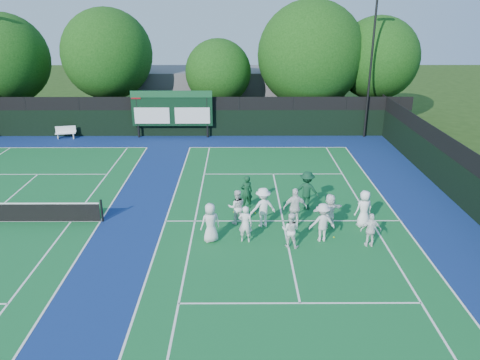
{
  "coord_description": "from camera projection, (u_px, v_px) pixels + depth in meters",
  "views": [
    {
      "loc": [
        -2.09,
        -18.71,
        9.52
      ],
      "look_at": [
        -2.0,
        3.0,
        1.3
      ],
      "focal_mm": 35.0,
      "sensor_mm": 36.0,
      "label": 1
    }
  ],
  "objects": [
    {
      "name": "player_back_1",
      "position": [
        263.0,
        207.0,
        21.02
      ],
      "size": [
        1.35,
        1.02,
        1.85
      ],
      "primitive_type": "imported",
      "rotation": [
        0.0,
        0.0,
        3.45
      ],
      "color": "white",
      "rests_on": "ground"
    },
    {
      "name": "tree_a",
      "position": [
        6.0,
        61.0,
        37.27
      ],
      "size": [
        7.2,
        7.2,
        8.96
      ],
      "color": "black",
      "rests_on": "ground"
    },
    {
      "name": "tennis_ball_4",
      "position": [
        255.0,
        213.0,
        22.57
      ],
      "size": [
        0.07,
        0.07,
        0.07
      ],
      "primitive_type": "sphere",
      "color": "#B7DB19",
      "rests_on": "ground"
    },
    {
      "name": "player_back_4",
      "position": [
        364.0,
        209.0,
        21.03
      ],
      "size": [
        0.98,
        0.81,
        1.73
      ],
      "primitive_type": "imported",
      "rotation": [
        0.0,
        0.0,
        3.5
      ],
      "color": "white",
      "rests_on": "ground"
    },
    {
      "name": "tree_b",
      "position": [
        110.0,
        56.0,
        37.17
      ],
      "size": [
        7.14,
        7.14,
        9.32
      ],
      "color": "black",
      "rests_on": "ground"
    },
    {
      "name": "light_pole_right",
      "position": [
        372.0,
        51.0,
        33.35
      ],
      "size": [
        1.2,
        0.3,
        10.12
      ],
      "color": "black",
      "rests_on": "ground"
    },
    {
      "name": "tennis_ball_5",
      "position": [
        334.0,
        237.0,
        20.23
      ],
      "size": [
        0.07,
        0.07,
        0.07
      ],
      "primitive_type": "sphere",
      "color": "#B7DB19",
      "rests_on": "ground"
    },
    {
      "name": "bench",
      "position": [
        66.0,
        132.0,
        35.01
      ],
      "size": [
        1.51,
        0.67,
        0.93
      ],
      "color": "white",
      "rests_on": "ground"
    },
    {
      "name": "divider_fence_right",
      "position": [
        480.0,
        194.0,
        21.36
      ],
      "size": [
        0.08,
        32.0,
        3.0
      ],
      "color": "black",
      "rests_on": "ground"
    },
    {
      "name": "coach_right",
      "position": [
        307.0,
        190.0,
        22.8
      ],
      "size": [
        1.4,
        1.03,
        1.94
      ],
      "primitive_type": "imported",
      "rotation": [
        0.0,
        0.0,
        2.87
      ],
      "color": "#0F3922",
      "rests_on": "ground"
    },
    {
      "name": "player_front_3",
      "position": [
        322.0,
        222.0,
        19.73
      ],
      "size": [
        1.18,
        0.76,
        1.71
      ],
      "primitive_type": "imported",
      "rotation": [
        0.0,
        0.0,
        3.26
      ],
      "color": "silver",
      "rests_on": "ground"
    },
    {
      "name": "tennis_ball_3",
      "position": [
        234.0,
        212.0,
        22.68
      ],
      "size": [
        0.07,
        0.07,
        0.07
      ],
      "primitive_type": "sphere",
      "color": "#B7DB19",
      "rests_on": "ground"
    },
    {
      "name": "near_court",
      "position": [
        283.0,
        221.0,
        21.81
      ],
      "size": [
        11.05,
        23.85,
        0.01
      ],
      "color": "#135D2B",
      "rests_on": "ground"
    },
    {
      "name": "player_front_1",
      "position": [
        245.0,
        224.0,
        19.67
      ],
      "size": [
        0.65,
        0.48,
        1.65
      ],
      "primitive_type": "imported",
      "rotation": [
        0.0,
        0.0,
        2.99
      ],
      "color": "white",
      "rests_on": "ground"
    },
    {
      "name": "player_back_2",
      "position": [
        295.0,
        208.0,
        20.97
      ],
      "size": [
        1.12,
        0.55,
        1.85
      ],
      "primitive_type": "imported",
      "rotation": [
        0.0,
        0.0,
        3.24
      ],
      "color": "white",
      "rests_on": "ground"
    },
    {
      "name": "court_apron",
      "position": [
        154.0,
        221.0,
        21.79
      ],
      "size": [
        34.0,
        32.0,
        0.01
      ],
      "primitive_type": "cube",
      "color": "navy",
      "rests_on": "ground"
    },
    {
      "name": "tree_c",
      "position": [
        220.0,
        74.0,
        37.69
      ],
      "size": [
        5.29,
        5.29,
        6.98
      ],
      "color": "black",
      "rests_on": "ground"
    },
    {
      "name": "clubhouse",
      "position": [
        239.0,
        91.0,
        42.6
      ],
      "size": [
        18.0,
        6.0,
        4.0
      ],
      "primitive_type": "cube",
      "color": "#5E5E63",
      "rests_on": "ground"
    },
    {
      "name": "tree_e",
      "position": [
        379.0,
        60.0,
        37.36
      ],
      "size": [
        6.58,
        6.58,
        8.71
      ],
      "color": "black",
      "rests_on": "ground"
    },
    {
      "name": "scoreboard",
      "position": [
        172.0,
        109.0,
        34.65
      ],
      "size": [
        6.0,
        0.21,
        3.55
      ],
      "color": "black",
      "rests_on": "ground"
    },
    {
      "name": "player_back_3",
      "position": [
        329.0,
        211.0,
        20.94
      ],
      "size": [
        1.57,
        1.04,
        1.62
      ],
      "primitive_type": "imported",
      "rotation": [
        0.0,
        0.0,
        3.56
      ],
      "color": "white",
      "rests_on": "ground"
    },
    {
      "name": "tennis_ball_1",
      "position": [
        298.0,
        223.0,
        21.53
      ],
      "size": [
        0.07,
        0.07,
        0.07
      ],
      "primitive_type": "sphere",
      "color": "#B7DB19",
      "rests_on": "ground"
    },
    {
      "name": "player_front_4",
      "position": [
        371.0,
        230.0,
        19.3
      ],
      "size": [
        0.88,
        0.38,
        1.49
      ],
      "primitive_type": "imported",
      "rotation": [
        0.0,
        0.0,
        3.16
      ],
      "color": "white",
      "rests_on": "ground"
    },
    {
      "name": "player_front_2",
      "position": [
        290.0,
        230.0,
        19.28
      ],
      "size": [
        0.88,
        0.77,
        1.52
      ],
      "primitive_type": "imported",
      "rotation": [
        0.0,
        0.0,
        2.85
      ],
      "color": "white",
      "rests_on": "ground"
    },
    {
      "name": "player_front_0",
      "position": [
        210.0,
        223.0,
        19.67
      ],
      "size": [
        1.0,
        0.85,
        1.74
      ],
      "primitive_type": "imported",
      "rotation": [
        0.0,
        0.0,
        3.56
      ],
      "color": "silver",
      "rests_on": "ground"
    },
    {
      "name": "player_back_0",
      "position": [
        237.0,
        207.0,
        21.3
      ],
      "size": [
        0.86,
        0.7,
        1.65
      ],
      "primitive_type": "imported",
      "rotation": [
        0.0,
        0.0,
        3.24
      ],
      "color": "white",
      "rests_on": "ground"
    },
    {
      "name": "tree_d",
      "position": [
        312.0,
        57.0,
        37.26
      ],
      "size": [
        8.46,
        8.46,
        9.93
      ],
      "color": "black",
      "rests_on": "ground"
    },
    {
      "name": "coach_left",
      "position": [
        246.0,
        192.0,
        22.92
      ],
      "size": [
        0.71,
        0.57,
        1.7
      ],
      "primitive_type": "imported",
      "rotation": [
        0.0,
        0.0,
        3.43
      ],
      "color": "#103D21",
      "rests_on": "ground"
    },
    {
      "name": "ground",
      "position": [
        285.0,
        231.0,
        20.88
      ],
      "size": [
        120.0,
        120.0,
        0.0
      ],
      "primitive_type": "plane",
      "color": "#1F3A0F",
      "rests_on": "ground"
    },
    {
      "name": "back_fence",
      "position": [
        186.0,
        119.0,
        35.34
      ],
      "size": [
        34.0,
        0.08,
        3.0
      ],
      "color": "black",
      "rests_on": "ground"
    }
  ]
}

